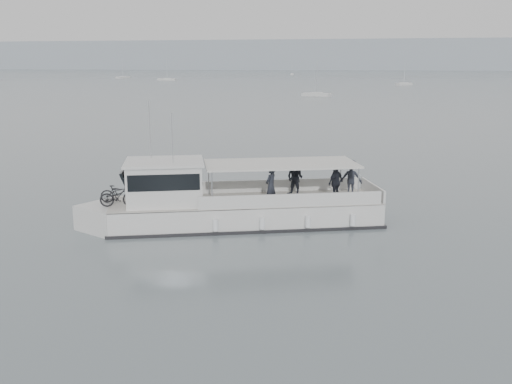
# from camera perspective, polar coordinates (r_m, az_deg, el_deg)

# --- Properties ---
(ground) EXTENTS (1400.00, 1400.00, 0.00)m
(ground) POSITION_cam_1_polar(r_m,az_deg,el_deg) (24.57, -5.16, -5.32)
(ground) COLOR slate
(ground) RESTS_ON ground
(headland) EXTENTS (1400.00, 90.00, 28.00)m
(headland) POSITION_cam_1_polar(r_m,az_deg,el_deg) (582.38, 11.46, 13.26)
(headland) COLOR #939EA8
(headland) RESTS_ON ground
(tour_boat) EXTENTS (14.29, 7.61, 6.09)m
(tour_boat) POSITION_cam_1_polar(r_m,az_deg,el_deg) (27.28, -3.67, -1.26)
(tour_boat) COLOR silver
(tour_boat) RESTS_ON ground
(moored_fleet) EXTENTS (408.82, 294.10, 9.93)m
(moored_fleet) POSITION_cam_1_polar(r_m,az_deg,el_deg) (196.21, 9.75, 10.58)
(moored_fleet) COLOR silver
(moored_fleet) RESTS_ON ground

